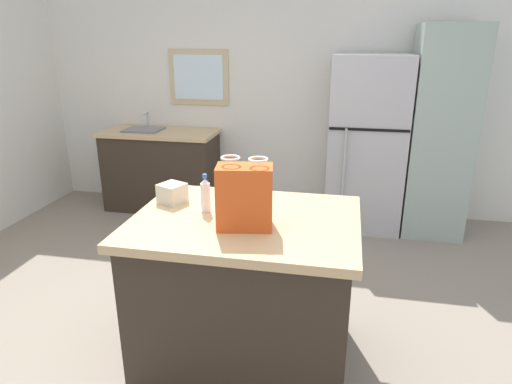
# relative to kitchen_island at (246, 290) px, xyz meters

# --- Properties ---
(ground) EXTENTS (6.41, 6.41, 0.00)m
(ground) POSITION_rel_kitchen_island_xyz_m (-0.26, 0.05, -0.47)
(ground) COLOR gray
(back_wall) EXTENTS (5.34, 0.13, 2.64)m
(back_wall) POSITION_rel_kitchen_island_xyz_m (-0.27, 2.68, 0.85)
(back_wall) COLOR silver
(back_wall) RESTS_ON ground
(kitchen_island) EXTENTS (1.26, 0.97, 0.93)m
(kitchen_island) POSITION_rel_kitchen_island_xyz_m (0.00, 0.00, 0.00)
(kitchen_island) COLOR #33281E
(kitchen_island) RESTS_ON ground
(refrigerator) EXTENTS (0.74, 0.69, 1.73)m
(refrigerator) POSITION_rel_kitchen_island_xyz_m (0.73, 2.27, 0.40)
(refrigerator) COLOR #B7B7BC
(refrigerator) RESTS_ON ground
(tall_cabinet) EXTENTS (0.57, 0.62, 2.00)m
(tall_cabinet) POSITION_rel_kitchen_island_xyz_m (1.40, 2.27, 0.53)
(tall_cabinet) COLOR #9EB2A8
(tall_cabinet) RESTS_ON ground
(sink_counter) EXTENTS (1.26, 0.59, 1.08)m
(sink_counter) POSITION_rel_kitchen_island_xyz_m (-1.51, 2.32, -0.01)
(sink_counter) COLOR #33281E
(sink_counter) RESTS_ON ground
(shopping_bag) EXTENTS (0.31, 0.21, 0.38)m
(shopping_bag) POSITION_rel_kitchen_island_xyz_m (0.03, -0.13, 0.63)
(shopping_bag) COLOR #DB511E
(shopping_bag) RESTS_ON kitchen_island
(small_box) EXTENTS (0.18, 0.18, 0.12)m
(small_box) POSITION_rel_kitchen_island_xyz_m (-0.49, 0.15, 0.52)
(small_box) COLOR beige
(small_box) RESTS_ON kitchen_island
(bottle) EXTENTS (0.06, 0.06, 0.23)m
(bottle) POSITION_rel_kitchen_island_xyz_m (-0.24, 0.05, 0.56)
(bottle) COLOR white
(bottle) RESTS_ON kitchen_island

